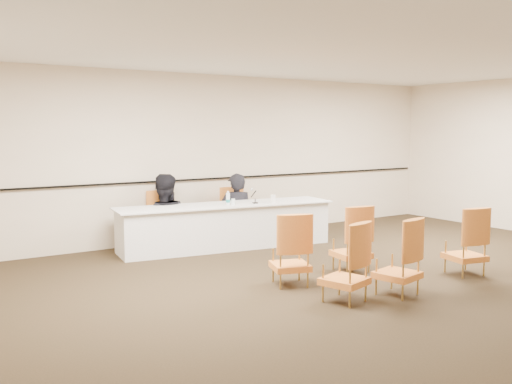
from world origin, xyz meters
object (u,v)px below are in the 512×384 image
at_px(panelist_main, 236,219).
at_px(aud_chair_front_mid, 351,238).
at_px(drinking_glass, 233,202).
at_px(aud_chair_front_left, 290,249).
at_px(panelist_main_chair, 236,214).
at_px(coffee_cup, 273,199).
at_px(microphone, 255,196).
at_px(aud_chair_back_mid, 398,256).
at_px(panelist_second_chair, 163,219).
at_px(aud_chair_back_left, 345,262).
at_px(panel_table, 226,226).
at_px(panelist_second, 164,227).
at_px(aud_chair_back_right, 465,241).
at_px(water_bottle, 228,198).

distance_m(panelist_main, aud_chair_front_mid, 2.87).
bearing_deg(drinking_glass, aud_chair_front_left, -103.51).
xyz_separation_m(panelist_main_chair, coffee_cup, (0.28, -0.76, 0.34)).
distance_m(microphone, aud_chair_back_mid, 3.39).
distance_m(aud_chair_front_left, aud_chair_back_mid, 1.35).
xyz_separation_m(panelist_second_chair, aud_chair_back_left, (0.45, -4.08, 0.00)).
bearing_deg(aud_chair_back_mid, aud_chair_front_mid, 61.89).
xyz_separation_m(panel_table, panelist_second, (-0.84, 0.68, -0.03)).
relative_size(panel_table, drinking_glass, 37.26).
bearing_deg(coffee_cup, aud_chair_back_mid, -97.82).
bearing_deg(panelist_second_chair, panelist_main, -0.00).
bearing_deg(panelist_second_chair, aud_chair_back_right, -48.35).
xyz_separation_m(panelist_main_chair, panelist_second, (-1.34, 0.19, -0.13)).
relative_size(panelist_main, panelist_second, 0.92).
height_order(microphone, aud_chair_front_left, microphone).
xyz_separation_m(panelist_main_chair, aud_chair_back_mid, (-0.17, -4.04, 0.00)).
height_order(drinking_glass, aud_chair_front_mid, aud_chair_front_mid).
relative_size(drinking_glass, aud_chair_back_mid, 0.11).
height_order(panelist_main, panelist_second, panelist_second).
xyz_separation_m(coffee_cup, aud_chair_front_left, (-1.27, -2.21, -0.34)).
relative_size(panelist_main_chair, aud_chair_back_right, 1.00).
relative_size(panelist_main_chair, panelist_second_chair, 1.00).
bearing_deg(aud_chair_front_left, panel_table, 98.90).
xyz_separation_m(panelist_main, aud_chair_front_left, (-0.99, -2.97, 0.09)).
xyz_separation_m(panelist_main, panelist_second, (-1.34, 0.19, -0.04)).
bearing_deg(microphone, panelist_second, 153.33).
height_order(panelist_main_chair, aud_chair_front_mid, same).
bearing_deg(aud_chair_back_left, aud_chair_front_left, 79.52).
bearing_deg(panelist_second, aud_chair_back_left, 119.30).
xyz_separation_m(microphone, aud_chair_back_mid, (-0.14, -3.36, -0.40)).
height_order(drinking_glass, aud_chair_back_right, aud_chair_back_right).
relative_size(microphone, drinking_glass, 2.56).
xyz_separation_m(panelist_main_chair, drinking_glass, (-0.42, -0.60, 0.32)).
distance_m(panelist_second_chair, water_bottle, 1.20).
height_order(panel_table, panelist_main, panelist_main).
height_order(panelist_second_chair, drinking_glass, panelist_second_chair).
height_order(panelist_second_chair, aud_chair_back_mid, same).
height_order(drinking_glass, coffee_cup, coffee_cup).
relative_size(coffee_cup, aud_chair_front_mid, 0.14).
xyz_separation_m(panel_table, aud_chair_front_mid, (0.66, -2.38, 0.10)).
relative_size(water_bottle, aud_chair_back_right, 0.25).
bearing_deg(aud_chair_back_right, coffee_cup, 121.59).
bearing_deg(panelist_second_chair, aud_chair_front_mid, -55.85).
relative_size(microphone, aud_chair_back_right, 0.27).
bearing_deg(aud_chair_back_left, aud_chair_front_mid, 27.80).
xyz_separation_m(water_bottle, coffee_cup, (0.80, -0.18, -0.05)).
bearing_deg(panelist_main, panelist_second, 14.87).
height_order(panel_table, microphone, microphone).
xyz_separation_m(panelist_main, panelist_second_chair, (-1.34, 0.19, 0.09)).
relative_size(panelist_second, aud_chair_back_right, 1.92).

